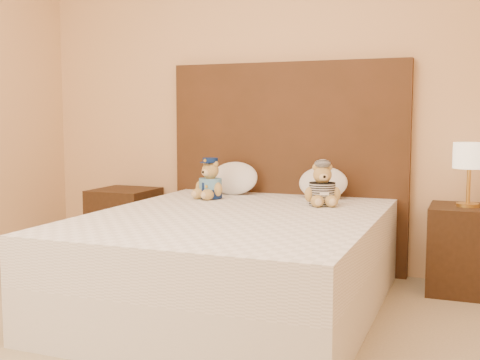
% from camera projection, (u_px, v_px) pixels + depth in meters
% --- Properties ---
extents(bed, '(1.60, 2.00, 0.55)m').
position_uv_depth(bed, '(235.00, 260.00, 3.50)').
color(bed, white).
rests_on(bed, ground).
extents(headboard, '(1.75, 0.08, 1.50)m').
position_uv_depth(headboard, '(286.00, 166.00, 4.39)').
color(headboard, '#472915').
rests_on(headboard, ground).
extents(nightstand_left, '(0.45, 0.45, 0.55)m').
position_uv_depth(nightstand_left, '(125.00, 224.00, 4.69)').
color(nightstand_left, '#351F10').
rests_on(nightstand_left, ground).
extents(nightstand_right, '(0.45, 0.45, 0.55)m').
position_uv_depth(nightstand_right, '(466.00, 250.00, 3.79)').
color(nightstand_right, '#351F10').
rests_on(nightstand_right, ground).
extents(lamp, '(0.20, 0.20, 0.40)m').
position_uv_depth(lamp, '(470.00, 159.00, 3.73)').
color(lamp, gold).
rests_on(lamp, nightstand_right).
extents(teddy_police, '(0.30, 0.29, 0.28)m').
position_uv_depth(teddy_police, '(210.00, 179.00, 4.11)').
color(teddy_police, '#B48B46').
rests_on(teddy_police, bed).
extents(teddy_prisoner, '(0.31, 0.31, 0.27)m').
position_uv_depth(teddy_prisoner, '(322.00, 184.00, 3.79)').
color(teddy_prisoner, '#B48B46').
rests_on(teddy_prisoner, bed).
extents(pillow_left, '(0.36, 0.23, 0.26)m').
position_uv_depth(pillow_left, '(234.00, 177.00, 4.35)').
color(pillow_left, white).
rests_on(pillow_left, bed).
extents(pillow_right, '(0.34, 0.22, 0.24)m').
position_uv_depth(pillow_right, '(323.00, 181.00, 4.11)').
color(pillow_right, white).
rests_on(pillow_right, bed).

